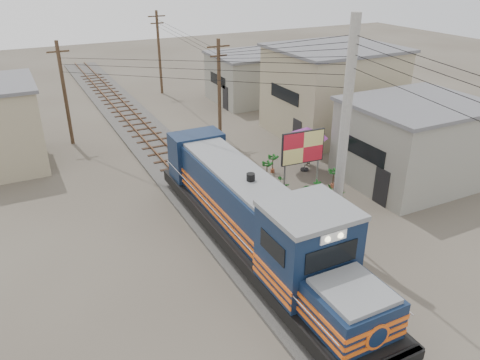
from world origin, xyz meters
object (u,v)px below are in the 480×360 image
locomotive (257,220)px  vendor (308,153)px  billboard (303,149)px  market_umbrella (307,132)px

locomotive → vendor: (7.56, 7.14, -0.96)m
billboard → vendor: 4.87m
market_umbrella → locomotive: bearing=-136.7°
vendor → locomotive: bearing=12.6°
billboard → market_umbrella: billboard is taller
billboard → market_umbrella: (2.18, 2.80, -0.34)m
market_umbrella → billboard: bearing=-127.8°
billboard → market_umbrella: bearing=56.0°
locomotive → vendor: 10.44m
market_umbrella → vendor: bearing=43.4°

